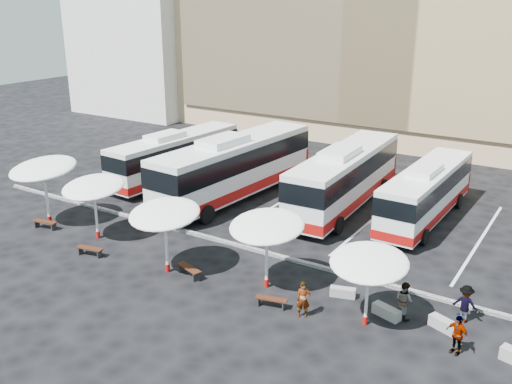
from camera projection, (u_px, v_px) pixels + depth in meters
The scene contains 24 objects.
ground at pixel (210, 244), 30.06m from camera, with size 120.00×120.00×0.00m, color black.
apartment_block at pixel (155, 28), 63.63m from camera, with size 14.00×14.00×18.00m, color silver.
curb_divider at pixel (215, 239), 30.44m from camera, with size 34.00×0.25×0.15m, color black.
bay_lines at pixel (284, 200), 36.46m from camera, with size 24.15×12.00×0.01m.
bus_0 at pixel (176, 155), 39.99m from camera, with size 3.16×11.30×3.54m.
bus_1 at pixel (235, 166), 36.21m from camera, with size 3.80×13.51×4.24m.
bus_2 at pixel (345, 176), 34.65m from camera, with size 3.26×12.54×3.95m.
bus_3 at pixel (427, 191), 32.77m from camera, with size 2.71×10.85×3.43m.
sunshade_0 at pixel (43, 169), 31.74m from camera, with size 3.97×4.01×3.85m.
sunshade_1 at pixel (93, 187), 29.87m from camera, with size 3.65×3.69×3.40m.
sunshade_2 at pixel (165, 214), 26.09m from camera, with size 3.70×3.74×3.44m.
sunshade_3 at pixel (267, 226), 24.66m from camera, with size 3.40×3.44×3.45m.
sunshade_4 at pixel (369, 263), 21.81m from camera, with size 3.53×3.56×3.19m.
wood_bench_0 at pixel (45, 223), 31.91m from camera, with size 1.51×0.66×0.45m.
wood_bench_1 at pixel (90, 250), 28.58m from camera, with size 1.48×0.65×0.44m.
wood_bench_2 at pixel (189, 269), 26.46m from camera, with size 1.58×0.86×0.47m.
wood_bench_3 at pixel (271, 300), 23.84m from camera, with size 1.41×0.66×0.42m.
conc_bench_0 at pixel (343, 292), 24.72m from camera, with size 1.10×0.37×0.41m, color gray.
conc_bench_1 at pixel (386, 312), 23.15m from camera, with size 1.21×0.40×0.45m, color gray.
conc_bench_2 at pixel (444, 325), 22.24m from camera, with size 1.21×0.40×0.46m, color gray.
passenger_0 at pixel (303, 300), 22.98m from camera, with size 0.57×0.37×1.56m, color black.
passenger_1 at pixel (404, 301), 22.89m from camera, with size 0.77×0.60×1.58m, color black.
passenger_2 at pixel (457, 335), 20.62m from camera, with size 0.91×0.38×1.55m, color black.
passenger_3 at pixel (465, 304), 22.65m from camera, with size 1.02×0.59×1.58m, color black.
Camera 1 is at (16.72, -22.01, 12.38)m, focal length 40.00 mm.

